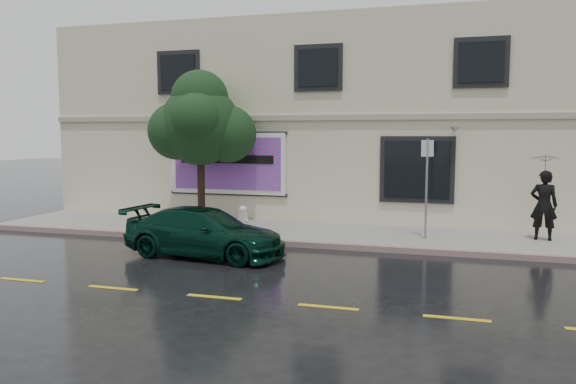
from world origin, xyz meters
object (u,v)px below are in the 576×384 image
(pedestrian, at_px, (544,205))
(fire_hydrant, at_px, (243,221))
(street_tree, at_px, (200,126))
(car, at_px, (205,232))

(pedestrian, relative_size, fire_hydrant, 2.25)
(fire_hydrant, bearing_deg, street_tree, 120.30)
(street_tree, relative_size, fire_hydrant, 5.24)
(car, xyz_separation_m, street_tree, (-2.01, 4.11, 2.72))
(car, bearing_deg, fire_hydrant, 1.50)
(pedestrian, height_order, fire_hydrant, pedestrian)
(pedestrian, distance_m, street_tree, 10.63)
(car, relative_size, street_tree, 0.93)
(fire_hydrant, bearing_deg, pedestrian, -7.78)
(car, height_order, street_tree, street_tree)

